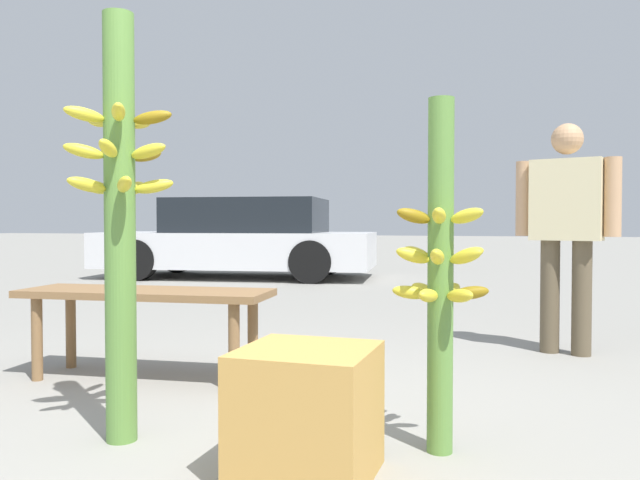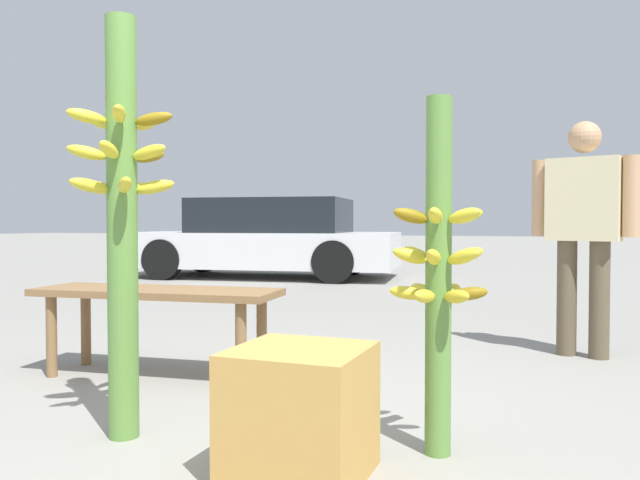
# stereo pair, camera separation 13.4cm
# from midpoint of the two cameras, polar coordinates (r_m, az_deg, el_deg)

# --- Properties ---
(ground_plane) EXTENTS (80.00, 80.00, 0.00)m
(ground_plane) POSITION_cam_midpoint_polar(r_m,az_deg,el_deg) (2.46, -5.38, -19.48)
(ground_plane) COLOR gray
(banana_stalk_left) EXTENTS (0.43, 0.43, 1.72)m
(banana_stalk_left) POSITION_cam_midpoint_polar(r_m,az_deg,el_deg) (2.65, -16.26, 2.26)
(banana_stalk_left) COLOR #5B8C3D
(banana_stalk_left) RESTS_ON ground_plane
(banana_stalk_center) EXTENTS (0.37, 0.37, 1.36)m
(banana_stalk_center) POSITION_cam_midpoint_polar(r_m,az_deg,el_deg) (2.41, 12.36, -2.68)
(banana_stalk_center) COLOR #5B8C3D
(banana_stalk_center) RESTS_ON ground_plane
(vendor_person) EXTENTS (0.68, 0.31, 1.55)m
(vendor_person) POSITION_cam_midpoint_polar(r_m,az_deg,el_deg) (4.46, 23.77, 1.77)
(vendor_person) COLOR brown
(vendor_person) RESTS_ON ground_plane
(market_bench) EXTENTS (1.45, 0.59, 0.51)m
(market_bench) POSITION_cam_midpoint_polar(r_m,az_deg,el_deg) (3.68, -13.70, -5.48)
(market_bench) COLOR olive
(market_bench) RESTS_ON ground_plane
(parked_car) EXTENTS (4.55, 2.34, 1.27)m
(parked_car) POSITION_cam_midpoint_polar(r_m,az_deg,el_deg) (10.11, -4.68, 0.07)
(parked_car) COLOR silver
(parked_car) RESTS_ON ground_plane
(produce_crate) EXTENTS (0.45, 0.45, 0.45)m
(produce_crate) POSITION_cam_midpoint_polar(r_m,az_deg,el_deg) (2.24, -0.05, -15.51)
(produce_crate) COLOR #C69347
(produce_crate) RESTS_ON ground_plane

